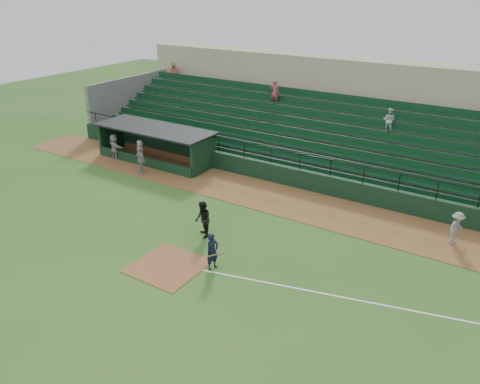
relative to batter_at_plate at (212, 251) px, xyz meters
The scene contains 12 objects.
ground 1.98m from the batter_at_plate, behind, with size 90.00×90.00×0.00m, color #335F1E.
warning_track 8.28m from the batter_at_plate, 102.50° to the left, with size 40.00×4.00×0.03m, color brown.
home_plate_dirt 2.20m from the batter_at_plate, 151.74° to the right, with size 3.00×3.00×0.03m, color brown.
foul_line 6.40m from the batter_at_plate, 11.29° to the left, with size 18.00×0.09×0.01m, color white.
stadium_structure 16.66m from the batter_at_plate, 96.17° to the left, with size 38.00×13.08×6.40m.
dugout 15.01m from the batter_at_plate, 140.22° to the left, with size 8.90×3.20×2.42m.
batter_at_plate is the anchor object (origin of this frame).
umpire 2.94m from the batter_at_plate, 134.96° to the left, with size 0.92×0.72×1.89m, color black.
runner 11.86m from the batter_at_plate, 43.21° to the left, with size 1.07×0.61×1.65m, color gray.
dugout_player_a 12.60m from the batter_at_plate, 147.91° to the left, with size 1.06×0.44×1.81m, color #A29D97.
dugout_player_b 14.19m from the batter_at_plate, 146.13° to the left, with size 0.87×0.57×1.78m, color #99958F.
dugout_player_c 16.15m from the batter_at_plate, 151.34° to the left, with size 1.69×0.54×1.83m, color #AAA59F.
Camera 1 is at (12.31, -14.26, 11.64)m, focal length 34.98 mm.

